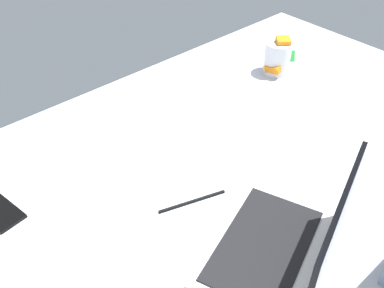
{
  "coord_description": "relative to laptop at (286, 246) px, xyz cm",
  "views": [
    {
      "loc": [
        64.75,
        44.22,
        95.44
      ],
      "look_at": [
        5.39,
        -22.12,
        24.0
      ],
      "focal_mm": 41.9,
      "sensor_mm": 36.0,
      "label": 1
    }
  ],
  "objects": [
    {
      "name": "bed_mattress",
      "position": [
        -11.9,
        -13.86,
        -13.41
      ],
      "size": [
        180.0,
        140.0,
        18.0
      ],
      "primitive_type": "cube",
      "color": "#B7BCC6",
      "rests_on": "ground"
    },
    {
      "name": "laptop",
      "position": [
        0.0,
        0.0,
        0.0
      ],
      "size": [
        38.83,
        32.8,
        23.0
      ],
      "rotation": [
        0.0,
        0.0,
        0.34
      ],
      "color": "silver",
      "rests_on": "bed_mattress"
    },
    {
      "name": "snack_cup",
      "position": [
        -59.58,
        -51.77,
        1.46
      ],
      "size": [
        10.23,
        9.27,
        13.01
      ],
      "color": "silver",
      "rests_on": "bed_mattress"
    },
    {
      "name": "charger_cable",
      "position": [
        3.28,
        -24.93,
        -4.11
      ],
      "size": [
        16.35,
        5.85,
        0.6
      ],
      "primitive_type": "cube",
      "rotation": [
        0.0,
        0.0,
        -0.32
      ],
      "color": "black",
      "rests_on": "bed_mattress"
    }
  ]
}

